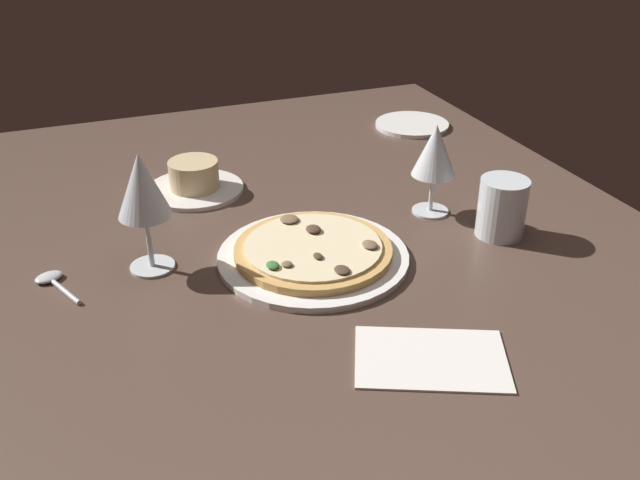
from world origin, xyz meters
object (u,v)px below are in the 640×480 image
at_px(paper_menu, 431,359).
at_px(spoon, 53,281).
at_px(pizza_main, 313,253).
at_px(side_plate, 412,125).
at_px(ramekin_on_saucer, 194,180).
at_px(wine_glass_far, 142,189).
at_px(wine_glass_near, 435,153).
at_px(water_glass, 502,211).

height_order(paper_menu, spoon, spoon).
distance_m(pizza_main, side_plate, 0.62).
relative_size(ramekin_on_saucer, paper_menu, 0.95).
relative_size(side_plate, spoon, 1.56).
relative_size(paper_menu, spoon, 1.76).
distance_m(ramekin_on_saucer, spoon, 0.35).
distance_m(wine_glass_far, wine_glass_near, 0.47).
xyz_separation_m(wine_glass_near, spoon, (-0.01, 0.61, -0.10)).
bearing_deg(paper_menu, wine_glass_near, -4.51).
relative_size(pizza_main, ramekin_on_saucer, 1.66).
distance_m(water_glass, spoon, 0.68).
xyz_separation_m(water_glass, spoon, (0.11, 0.67, -0.04)).
bearing_deg(spoon, pizza_main, -101.21).
relative_size(ramekin_on_saucer, side_plate, 1.07).
height_order(ramekin_on_saucer, spoon, ramekin_on_saucer).
bearing_deg(paper_menu, ramekin_on_saucer, 39.76).
bearing_deg(paper_menu, wine_glass_far, 63.58).
bearing_deg(pizza_main, wine_glass_near, -72.14).
height_order(pizza_main, wine_glass_far, wine_glass_far).
xyz_separation_m(wine_glass_far, side_plate, (0.40, -0.64, -0.12)).
xyz_separation_m(side_plate, spoon, (-0.39, 0.78, 0.00)).
bearing_deg(paper_menu, water_glass, -22.40).
bearing_deg(wine_glass_far, ramekin_on_saucer, -26.10).
height_order(side_plate, paper_menu, side_plate).
bearing_deg(ramekin_on_saucer, water_glass, -129.05).
height_order(water_glass, spoon, water_glass).
height_order(wine_glass_near, water_glass, wine_glass_near).
xyz_separation_m(wine_glass_far, paper_menu, (-0.34, -0.28, -0.13)).
xyz_separation_m(wine_glass_near, side_plate, (0.39, -0.17, -0.10)).
relative_size(ramekin_on_saucer, wine_glass_near, 1.11).
bearing_deg(side_plate, pizza_main, 138.48).
bearing_deg(pizza_main, wine_glass_far, 74.00).
bearing_deg(pizza_main, ramekin_on_saucer, 19.94).
xyz_separation_m(ramekin_on_saucer, water_glass, (-0.34, -0.42, 0.02)).
bearing_deg(water_glass, pizza_main, 83.96).
distance_m(ramekin_on_saucer, paper_menu, 0.60).
height_order(pizza_main, side_plate, pizza_main).
distance_m(ramekin_on_saucer, wine_glass_far, 0.29).
height_order(wine_glass_near, paper_menu, wine_glass_near).
relative_size(wine_glass_far, water_glass, 1.91).
bearing_deg(water_glass, paper_menu, 133.15).
bearing_deg(paper_menu, pizza_main, 34.33).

